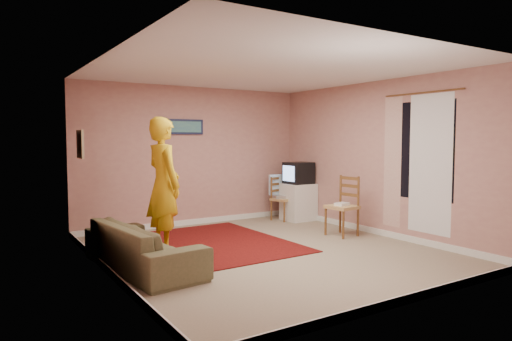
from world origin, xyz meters
TOP-DOWN VIEW (x-y plane):
  - ground at (0.00, 0.00)m, footprint 5.00×5.00m
  - wall_back at (0.00, 2.50)m, footprint 4.50×0.02m
  - wall_front at (0.00, -2.50)m, footprint 4.50×0.02m
  - wall_left at (-2.25, 0.00)m, footprint 0.02×5.00m
  - wall_right at (2.25, 0.00)m, footprint 0.02×5.00m
  - ceiling at (0.00, 0.00)m, footprint 4.50×5.00m
  - baseboard_back at (0.00, 2.49)m, footprint 4.50×0.02m
  - baseboard_front at (0.00, -2.49)m, footprint 4.50×0.02m
  - baseboard_left at (-2.24, 0.00)m, footprint 0.02×5.00m
  - baseboard_right at (2.24, 0.00)m, footprint 0.02×5.00m
  - window at (2.24, -0.90)m, footprint 0.01×1.10m
  - curtain_sheer at (2.23, -1.05)m, footprint 0.01×0.75m
  - curtain_floral at (2.21, -0.35)m, footprint 0.01×0.35m
  - curtain_rod at (2.20, -0.90)m, footprint 0.02×1.40m
  - picture_back at (-0.30, 2.47)m, footprint 0.95×0.04m
  - picture_left at (-2.22, 1.60)m, footprint 0.04×0.38m
  - area_rug at (-0.45, 0.88)m, footprint 2.22×2.76m
  - tv_cabinet at (1.95, 1.79)m, footprint 0.58×0.52m
  - crt_tv at (1.94, 1.79)m, footprint 0.51×0.46m
  - chair_a at (1.68, 1.94)m, footprint 0.49×0.48m
  - dvd_player at (1.68, 1.94)m, footprint 0.42×0.35m
  - blue_throw at (1.68, 2.13)m, footprint 0.39×0.05m
  - chair_b at (1.66, 0.23)m, footprint 0.48×0.50m
  - game_console at (1.66, 0.23)m, footprint 0.25×0.20m
  - sofa at (-1.80, 0.10)m, footprint 1.01×2.08m
  - person at (-1.24, 0.83)m, footprint 0.52×0.75m

SIDE VIEW (x-z plane):
  - ground at x=0.00m, z-range 0.00..0.00m
  - area_rug at x=-0.45m, z-range 0.00..0.01m
  - baseboard_back at x=0.00m, z-range 0.00..0.10m
  - baseboard_front at x=0.00m, z-range 0.00..0.10m
  - baseboard_left at x=-2.24m, z-range 0.00..0.10m
  - baseboard_right at x=2.24m, z-range 0.00..0.10m
  - sofa at x=-1.80m, z-range 0.00..0.58m
  - tv_cabinet at x=1.95m, z-range 0.00..0.73m
  - dvd_player at x=1.68m, z-range 0.44..0.51m
  - chair_a at x=1.68m, z-range 0.29..0.77m
  - game_console at x=1.66m, z-range 0.51..0.56m
  - chair_b at x=1.66m, z-range 0.34..0.88m
  - blue_throw at x=1.68m, z-range 0.50..0.91m
  - crt_tv at x=1.94m, z-range 0.73..1.16m
  - person at x=-1.24m, z-range 0.00..1.94m
  - curtain_sheer at x=2.23m, z-range 0.20..2.30m
  - curtain_floral at x=2.21m, z-range 0.20..2.30m
  - wall_back at x=0.00m, z-range 0.00..2.60m
  - wall_front at x=0.00m, z-range 0.00..2.60m
  - wall_left at x=-2.25m, z-range 0.00..2.60m
  - wall_right at x=2.25m, z-range 0.00..2.60m
  - window at x=2.24m, z-range 0.70..2.20m
  - picture_left at x=-2.22m, z-range 1.34..1.76m
  - picture_back at x=-0.30m, z-range 1.71..1.99m
  - curtain_rod at x=2.20m, z-range 2.31..2.33m
  - ceiling at x=0.00m, z-range 2.59..2.61m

